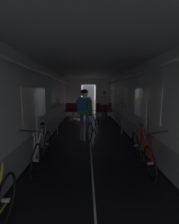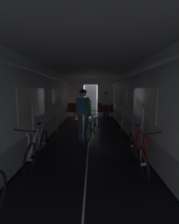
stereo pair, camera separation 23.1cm
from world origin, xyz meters
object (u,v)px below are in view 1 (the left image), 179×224
bicycle_red (142,151)px  person_cyclist_aisle (84,109)px  bench_seat_far_right (104,109)px  bench_seat_far_left (74,109)px  person_standing_near_bench (105,103)px  bicycle_white (42,149)px  bicycle_teal_in_aisle (93,127)px

bicycle_red → person_cyclist_aisle: size_ratio=0.98×
bench_seat_far_right → bench_seat_far_left: bearing=180.0°
person_cyclist_aisle → person_standing_near_bench: size_ratio=1.03×
bicycle_red → person_cyclist_aisle: bearing=122.6°
bench_seat_far_right → bicycle_white: (-2.02, -6.15, -0.19)m
bench_seat_far_right → bicycle_teal_in_aisle: size_ratio=0.60×
bench_seat_far_right → person_standing_near_bench: person_standing_near_bench is taller
person_standing_near_bench → bicycle_red: bearing=-88.1°
bicycle_white → person_standing_near_bench: person_standing_near_bench is taller
bench_seat_far_left → bicycle_teal_in_aisle: bench_seat_far_left is taller
bicycle_red → bicycle_teal_in_aisle: size_ratio=1.04×
bicycle_red → bicycle_white: bearing=176.1°
bicycle_teal_in_aisle → person_standing_near_bench: (0.78, 3.64, 0.59)m
bench_seat_far_right → person_cyclist_aisle: bearing=-104.3°
bench_seat_far_left → bicycle_white: (-0.22, -6.15, -0.19)m
bench_seat_far_left → bicycle_white: bearing=-92.1°
bench_seat_far_left → person_cyclist_aisle: size_ratio=0.57×
bench_seat_far_right → bicycle_white: size_ratio=0.58×
bicycle_red → person_cyclist_aisle: (-1.29, 2.02, 0.69)m
bicycle_white → person_standing_near_bench: 6.15m
bicycle_red → bench_seat_far_left: bearing=107.6°
bench_seat_far_right → person_cyclist_aisle: size_ratio=0.57×
bench_seat_far_right → bicycle_red: (0.20, -6.31, -0.19)m
bench_seat_far_left → bicycle_red: 6.62m
bench_seat_far_left → bench_seat_far_right: same height
bench_seat_far_right → bicycle_red: bearing=-88.2°
bicycle_red → bicycle_teal_in_aisle: (-0.97, 2.29, 0.00)m
bicycle_teal_in_aisle → person_standing_near_bench: bearing=78.0°
bench_seat_far_left → bicycle_white: bench_seat_far_left is taller
bicycle_red → person_cyclist_aisle: person_cyclist_aisle is taller
bicycle_white → bicycle_teal_in_aisle: size_ratio=1.04×
bench_seat_far_left → person_standing_near_bench: person_standing_near_bench is taller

